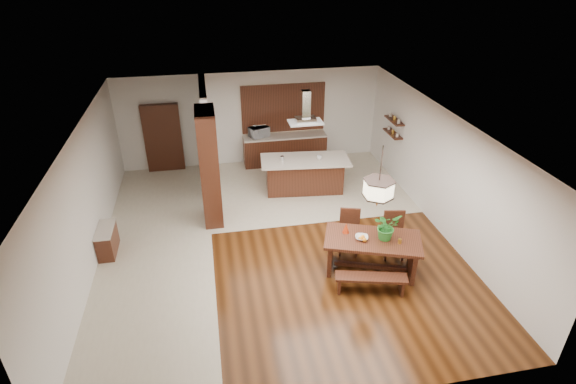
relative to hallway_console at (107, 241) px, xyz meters
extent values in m
plane|color=#361A09|center=(3.81, -0.20, -0.32)|extent=(9.00, 9.00, 0.00)
cube|color=white|center=(3.81, -0.20, 2.58)|extent=(8.00, 9.00, 0.04)
cube|color=silver|center=(3.81, 4.30, 1.14)|extent=(8.00, 0.04, 2.90)
cube|color=silver|center=(3.81, -4.70, 1.14)|extent=(8.00, 0.04, 2.90)
cube|color=silver|center=(-0.19, -0.20, 1.14)|extent=(0.04, 9.00, 2.90)
cube|color=silver|center=(7.81, -0.20, 1.14)|extent=(0.04, 9.00, 2.90)
cube|color=beige|center=(1.06, -0.20, -0.31)|extent=(2.50, 9.00, 0.01)
cube|color=beige|center=(5.06, 2.30, -0.31)|extent=(5.50, 4.00, 0.01)
cube|color=#371A0D|center=(3.81, -0.20, 2.57)|extent=(8.00, 9.00, 0.02)
cube|color=black|center=(2.41, 1.00, 1.14)|extent=(0.45, 1.00, 2.90)
cube|color=silver|center=(2.41, 3.10, 1.14)|extent=(0.18, 2.40, 2.90)
cube|color=black|center=(0.00, 0.00, 0.00)|extent=(0.37, 0.88, 0.63)
cube|color=black|center=(1.11, 4.20, 0.74)|extent=(1.10, 0.20, 2.10)
cube|color=black|center=(4.81, 4.00, 0.13)|extent=(2.60, 0.60, 0.90)
cube|color=beige|center=(4.81, 4.00, 0.61)|extent=(2.60, 0.62, 0.05)
cube|color=#A87232|center=(4.81, 4.26, 1.44)|extent=(2.60, 0.08, 1.50)
cube|color=black|center=(7.68, 2.40, 1.08)|extent=(0.26, 0.90, 0.04)
cube|color=black|center=(7.68, 2.40, 1.49)|extent=(0.26, 0.90, 0.04)
cube|color=black|center=(5.61, -1.73, 0.47)|extent=(2.19, 1.60, 0.07)
cube|color=black|center=(4.81, -1.44, 0.06)|extent=(0.35, 0.77, 0.76)
cube|color=black|center=(6.42, -2.02, 0.06)|extent=(0.35, 0.77, 0.76)
imported|color=#297C29|center=(5.86, -1.77, 0.80)|extent=(0.66, 0.62, 0.58)
imported|color=beige|center=(5.37, -1.70, 0.54)|extent=(0.33, 0.33, 0.06)
cone|color=#AF2B0C|center=(5.12, -1.41, 0.62)|extent=(0.18, 0.18, 0.22)
cylinder|color=gold|center=(6.08, -2.00, 0.56)|extent=(0.09, 0.09, 0.10)
cube|color=black|center=(5.01, 2.06, 0.16)|extent=(2.18, 1.00, 0.95)
cube|color=beige|center=(5.01, 2.01, 0.66)|extent=(2.52, 1.29, 0.05)
imported|color=silver|center=(5.39, 1.93, 0.74)|extent=(0.17, 0.17, 0.11)
imported|color=silver|center=(4.00, 4.01, 0.79)|extent=(0.69, 0.60, 0.32)
camera|label=1|loc=(2.43, -8.95, 5.81)|focal=28.00mm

